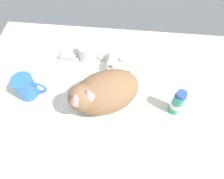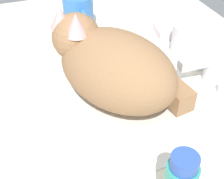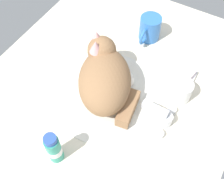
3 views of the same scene
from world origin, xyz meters
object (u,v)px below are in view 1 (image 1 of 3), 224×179
(cat, at_px, (103,92))
(soap_bar, at_px, (69,56))
(coffee_mug, at_px, (26,87))
(toothpaste_bottle, at_px, (177,103))
(rinse_cup, at_px, (87,52))
(faucet, at_px, (112,58))

(cat, distance_m, soap_bar, 0.28)
(cat, height_order, coffee_mug, cat)
(toothpaste_bottle, bearing_deg, rinse_cup, 148.33)
(faucet, distance_m, coffee_mug, 0.36)
(faucet, height_order, rinse_cup, rinse_cup)
(rinse_cup, xyz_separation_m, soap_bar, (-0.08, -0.01, -0.01))
(toothpaste_bottle, bearing_deg, faucet, 139.81)
(cat, bearing_deg, faucet, 86.87)
(faucet, distance_m, toothpaste_bottle, 0.33)
(soap_bar, xyz_separation_m, toothpaste_bottle, (0.44, -0.21, 0.03))
(faucet, bearing_deg, soap_bar, -179.28)
(cat, bearing_deg, coffee_mug, 177.27)
(cat, height_order, soap_bar, cat)
(coffee_mug, distance_m, soap_bar, 0.22)
(cat, distance_m, toothpaste_bottle, 0.26)
(faucet, distance_m, soap_bar, 0.19)
(coffee_mug, height_order, rinse_cup, coffee_mug)
(rinse_cup, distance_m, toothpaste_bottle, 0.42)
(rinse_cup, bearing_deg, faucet, -5.61)
(faucet, relative_size, soap_bar, 1.89)
(cat, xyz_separation_m, soap_bar, (-0.18, 0.20, -0.06))
(coffee_mug, bearing_deg, cat, -2.73)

